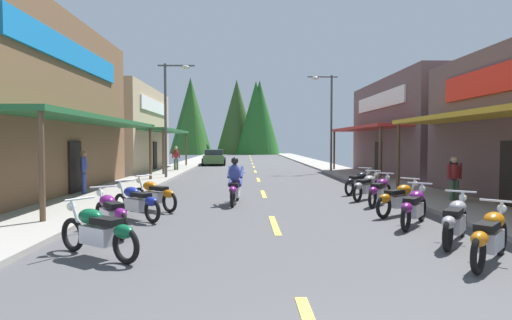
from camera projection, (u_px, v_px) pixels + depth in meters
name	position (u px, v px, depth m)	size (l,w,h in m)	color
ground	(255.00, 172.00, 29.69)	(9.45, 84.91, 0.10)	#4C4C4F
sidewalk_left	(171.00, 170.00, 29.53)	(2.58, 84.91, 0.12)	#9E9991
sidewalk_right	(338.00, 170.00, 29.85)	(2.58, 84.91, 0.12)	#9E9991
centerline_dashes	(254.00, 167.00, 34.41)	(0.16, 62.33, 0.01)	#E0C64C
storefront_left_far	(99.00, 130.00, 29.87)	(9.78, 11.32, 5.96)	tan
storefront_right_far	(431.00, 128.00, 24.81)	(8.12, 11.69, 5.78)	brown
streetlamp_left	(171.00, 105.00, 22.84)	(2.03, 0.30, 6.39)	#474C51
streetlamp_right	(327.00, 110.00, 27.94)	(2.03, 0.30, 6.57)	#474C51
motorcycle_parked_right_0	(490.00, 236.00, 6.96)	(1.55, 1.62, 1.04)	black
motorcycle_parked_right_1	(455.00, 220.00, 8.35)	(1.38, 1.76, 1.04)	black
motorcycle_parked_right_2	(414.00, 207.00, 10.10)	(1.35, 1.78, 1.04)	black
motorcycle_parked_right_3	(399.00, 198.00, 11.58)	(1.78, 1.35, 1.04)	black
motorcycle_parked_right_4	(380.00, 190.00, 13.49)	(1.34, 1.79, 1.04)	black
motorcycle_parked_right_5	(367.00, 186.00, 14.79)	(1.48, 1.68, 1.04)	black
motorcycle_parked_right_6	(359.00, 182.00, 16.44)	(1.56, 1.61, 1.04)	black
motorcycle_parked_left_0	(99.00, 231.00, 7.36)	(1.82, 1.29, 1.04)	black
motorcycle_parked_left_1	(111.00, 212.00, 9.27)	(1.31, 1.81, 1.04)	black
motorcycle_parked_left_2	(136.00, 201.00, 10.99)	(1.64, 1.52, 1.04)	black
motorcycle_parked_left_3	(155.00, 194.00, 12.54)	(1.67, 1.50, 1.04)	black
rider_cruising_lead	(235.00, 185.00, 13.75)	(0.61, 2.14, 1.57)	black
pedestrian_by_shop	(176.00, 157.00, 29.00)	(0.56, 0.32, 1.78)	#3F593F
pedestrian_browsing	(453.00, 176.00, 14.06)	(0.30, 0.57, 1.61)	#333F8C
pedestrian_waiting	(84.00, 170.00, 15.69)	(0.33, 0.56, 1.75)	#333F8C
pedestrian_strolling	(454.00, 177.00, 13.75)	(0.56, 0.34, 1.58)	#3F593F
parked_car_curbside	(214.00, 157.00, 37.57)	(2.19, 4.36, 1.40)	#4C723F
treeline_backdrop	(227.00, 117.00, 72.70)	(19.99, 13.74, 13.94)	#315023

